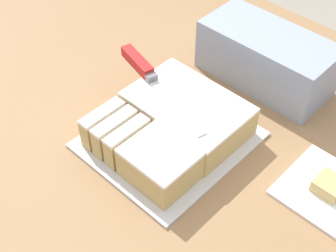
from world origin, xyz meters
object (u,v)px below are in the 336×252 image
(cake_board, at_px, (168,139))
(brownie, at_px, (329,186))
(knife, at_px, (144,70))
(storage_box, at_px, (266,58))
(cake, at_px, (171,126))

(cake_board, relative_size, brownie, 6.17)
(cake_board, bearing_deg, knife, 155.68)
(storage_box, bearing_deg, cake_board, -95.19)
(cake_board, height_order, knife, knife)
(brownie, bearing_deg, cake, -161.00)
(knife, bearing_deg, brownie, 21.58)
(cake, xyz_separation_m, storage_box, (0.02, 0.27, 0.02))
(brownie, xyz_separation_m, storage_box, (-0.26, 0.17, 0.04))
(cake, bearing_deg, cake_board, -130.62)
(cake_board, distance_m, cake, 0.04)
(cake_board, relative_size, knife, 1.07)
(cake, xyz_separation_m, knife, (-0.12, 0.05, 0.04))
(knife, distance_m, brownie, 0.40)
(cake_board, distance_m, storage_box, 0.28)
(cake, height_order, knife, knife)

